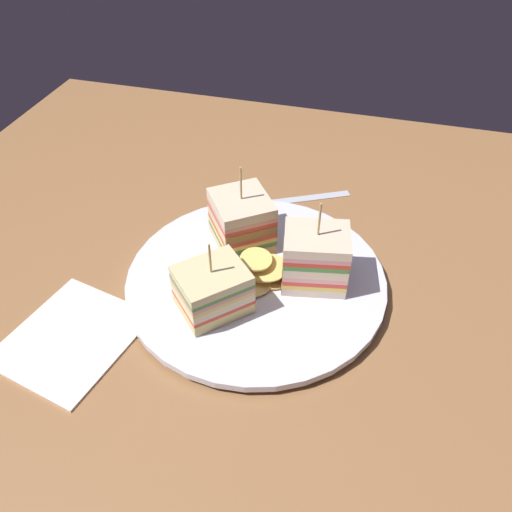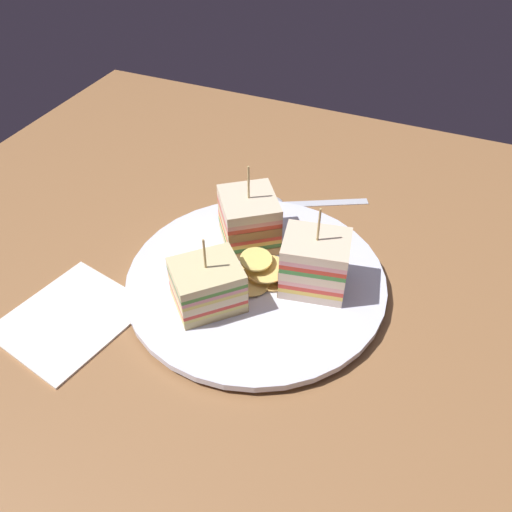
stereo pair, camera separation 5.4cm
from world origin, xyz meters
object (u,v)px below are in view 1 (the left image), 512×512
at_px(chip_pile, 262,270).
at_px(spoon, 269,201).
at_px(sandwich_wedge_1, 213,290).
at_px(napkin, 71,337).
at_px(sandwich_wedge_0, 242,221).
at_px(plate, 256,280).
at_px(sandwich_wedge_2, 315,258).

bearing_deg(chip_pile, spoon, -78.42).
relative_size(sandwich_wedge_1, spoon, 0.61).
bearing_deg(napkin, sandwich_wedge_0, -126.23).
height_order(plate, spoon, plate).
relative_size(sandwich_wedge_2, napkin, 0.80).
relative_size(plate, sandwich_wedge_2, 2.77).
bearing_deg(sandwich_wedge_0, sandwich_wedge_2, 29.39).
bearing_deg(sandwich_wedge_1, sandwich_wedge_0, 46.31).
bearing_deg(sandwich_wedge_2, spoon, -69.75).
distance_m(sandwich_wedge_0, chip_pile, 0.07).
height_order(spoon, napkin, spoon).
bearing_deg(plate, sandwich_wedge_0, -59.52).
bearing_deg(sandwich_wedge_2, chip_pile, 4.12).
height_order(sandwich_wedge_0, chip_pile, sandwich_wedge_0).
xyz_separation_m(sandwich_wedge_1, spoon, (-0.01, -0.21, -0.04)).
distance_m(plate, spoon, 0.15).
height_order(sandwich_wedge_1, spoon, sandwich_wedge_1).
bearing_deg(plate, napkin, 37.25).
xyz_separation_m(sandwich_wedge_0, chip_pile, (-0.04, 0.06, -0.02)).
distance_m(sandwich_wedge_0, napkin, 0.22).
relative_size(sandwich_wedge_0, napkin, 0.79).
relative_size(sandwich_wedge_2, spoon, 0.72).
bearing_deg(chip_pile, sandwich_wedge_0, -55.25).
xyz_separation_m(sandwich_wedge_1, napkin, (0.13, 0.07, -0.04)).
xyz_separation_m(sandwich_wedge_2, spoon, (0.09, -0.14, -0.04)).
height_order(sandwich_wedge_1, napkin, sandwich_wedge_1).
height_order(chip_pile, spoon, chip_pile).
bearing_deg(spoon, sandwich_wedge_1, 61.37).
bearing_deg(napkin, sandwich_wedge_1, -152.75).
height_order(chip_pile, napkin, chip_pile).
bearing_deg(sandwich_wedge_0, plate, -5.60).
distance_m(sandwich_wedge_0, sandwich_wedge_2, 0.10).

